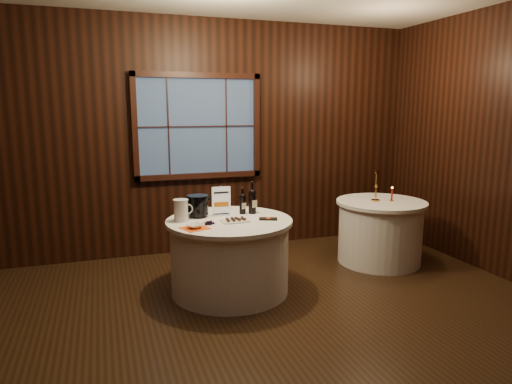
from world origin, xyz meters
name	(u,v)px	position (x,y,z in m)	size (l,w,h in m)	color
ground	(262,335)	(0.00, 0.00, 0.00)	(6.00, 6.00, 0.00)	black
back_wall	(198,135)	(0.00, 2.48, 1.54)	(6.00, 0.10, 3.00)	black
main_table	(230,255)	(0.00, 1.00, 0.39)	(1.28, 1.28, 0.77)	white
side_table	(380,231)	(2.00, 1.30, 0.39)	(1.08, 1.08, 0.77)	white
sign_stand	(221,205)	(-0.03, 1.20, 0.88)	(0.20, 0.10, 0.32)	silver
port_bottle_left	(243,202)	(0.20, 1.20, 0.89)	(0.07, 0.07, 0.29)	black
port_bottle_right	(252,200)	(0.31, 1.18, 0.92)	(0.08, 0.09, 0.35)	black
ice_bucket	(198,206)	(-0.28, 1.21, 0.89)	(0.22, 0.22, 0.23)	black
chocolate_plate	(235,220)	(0.03, 0.89, 0.79)	(0.28, 0.19, 0.04)	white
chocolate_box	(268,219)	(0.37, 0.87, 0.78)	(0.18, 0.09, 0.02)	black
grape_bunch	(209,223)	(-0.24, 0.85, 0.79)	(0.15, 0.06, 0.04)	black
glass_pitcher	(181,210)	(-0.47, 1.09, 0.88)	(0.20, 0.15, 0.22)	silver
orange_napkin	(195,228)	(-0.40, 0.77, 0.77)	(0.23, 0.23, 0.00)	#E84F13
cracker_bowl	(195,226)	(-0.40, 0.77, 0.79)	(0.14, 0.14, 0.03)	white
brass_candlestick	(376,190)	(1.93, 1.31, 0.90)	(0.10, 0.10, 0.37)	gold
red_candle	(392,195)	(2.11, 1.25, 0.84)	(0.05, 0.05, 0.18)	gold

